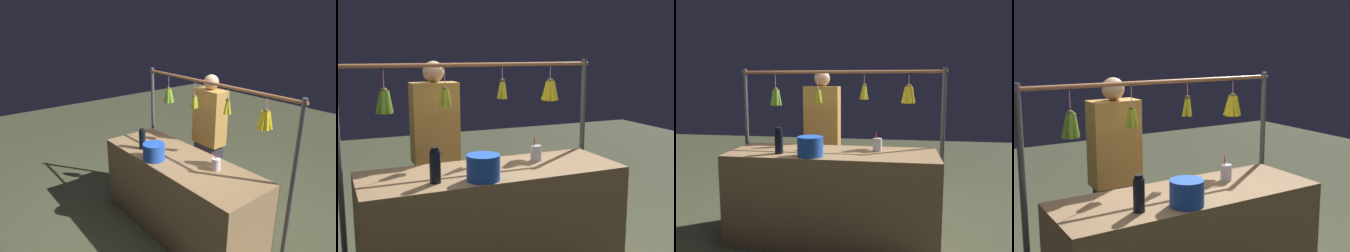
% 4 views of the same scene
% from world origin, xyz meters
% --- Properties ---
extents(market_counter, '(1.95, 0.69, 0.87)m').
position_xyz_m(market_counter, '(0.00, 0.00, 0.43)').
color(market_counter, olive).
rests_on(market_counter, ground).
extents(display_rack, '(2.16, 0.15, 1.66)m').
position_xyz_m(display_rack, '(-0.01, -0.41, 1.18)').
color(display_rack, '#4C4C51').
rests_on(display_rack, ground).
extents(water_bottle, '(0.08, 0.08, 0.24)m').
position_xyz_m(water_bottle, '(0.47, 0.16, 0.98)').
color(water_bottle, black).
rests_on(water_bottle, market_counter).
extents(blue_bucket, '(0.23, 0.23, 0.18)m').
position_xyz_m(blue_bucket, '(0.16, 0.22, 0.95)').
color(blue_bucket, blue).
rests_on(blue_bucket, market_counter).
extents(drink_cup, '(0.09, 0.09, 0.19)m').
position_xyz_m(drink_cup, '(-0.41, -0.11, 0.93)').
color(drink_cup, silver).
rests_on(drink_cup, market_counter).
extents(vendor_person, '(0.39, 0.21, 1.65)m').
position_xyz_m(vendor_person, '(0.26, -0.70, 0.82)').
color(vendor_person, '#2D2D38').
rests_on(vendor_person, ground).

